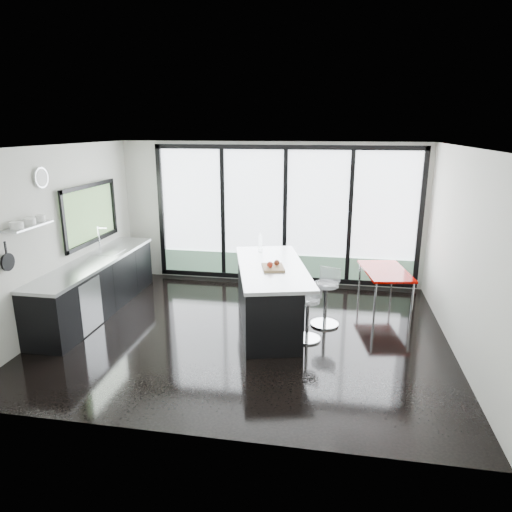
% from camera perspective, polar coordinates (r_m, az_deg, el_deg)
% --- Properties ---
extents(floor, '(6.00, 5.00, 0.00)m').
position_cam_1_polar(floor, '(7.14, -1.22, -9.53)').
color(floor, black).
rests_on(floor, ground).
extents(ceiling, '(6.00, 5.00, 0.00)m').
position_cam_1_polar(ceiling, '(6.46, -1.37, 13.53)').
color(ceiling, white).
rests_on(ceiling, wall_back).
extents(wall_back, '(6.00, 0.09, 2.80)m').
position_cam_1_polar(wall_back, '(9.03, 3.46, 4.37)').
color(wall_back, beige).
rests_on(wall_back, ground).
extents(wall_front, '(6.00, 0.00, 2.80)m').
position_cam_1_polar(wall_front, '(4.36, -7.74, -6.65)').
color(wall_front, beige).
rests_on(wall_front, ground).
extents(wall_left, '(0.26, 5.00, 2.80)m').
position_cam_1_polar(wall_left, '(7.99, -22.37, 3.83)').
color(wall_left, beige).
rests_on(wall_left, ground).
extents(wall_right, '(0.00, 5.00, 2.80)m').
position_cam_1_polar(wall_right, '(6.77, 24.47, 0.20)').
color(wall_right, beige).
rests_on(wall_right, ground).
extents(counter_cabinets, '(0.69, 3.24, 1.36)m').
position_cam_1_polar(counter_cabinets, '(8.22, -19.33, -3.51)').
color(counter_cabinets, black).
rests_on(counter_cabinets, floor).
extents(island, '(1.58, 2.57, 1.27)m').
position_cam_1_polar(island, '(7.27, 1.34, -4.81)').
color(island, black).
rests_on(island, floor).
extents(bar_stool_near, '(0.53, 0.53, 0.65)m').
position_cam_1_polar(bar_stool_near, '(6.83, 6.43, -7.86)').
color(bar_stool_near, silver).
rests_on(bar_stool_near, floor).
extents(bar_stool_far, '(0.57, 0.57, 0.71)m').
position_cam_1_polar(bar_stool_far, '(7.34, 8.66, -5.96)').
color(bar_stool_far, silver).
rests_on(bar_stool_far, floor).
extents(red_table, '(0.92, 1.35, 0.67)m').
position_cam_1_polar(red_table, '(8.33, 15.72, -3.88)').
color(red_table, '#950400').
rests_on(red_table, floor).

